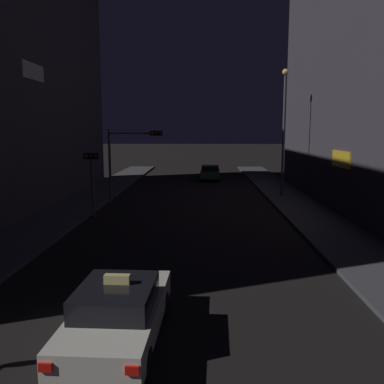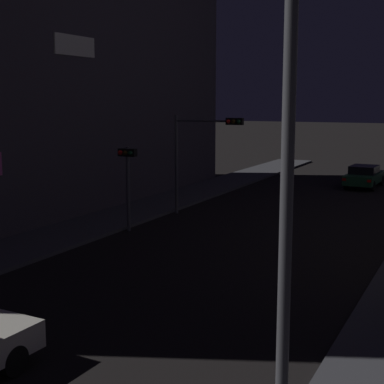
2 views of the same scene
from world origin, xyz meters
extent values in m
cube|color=#424247|center=(-6.95, 25.64, 0.07)|extent=(3.12, 55.28, 0.14)
cube|color=#3D3842|center=(-12.26, 23.34, 8.63)|extent=(7.50, 31.04, 17.27)
cube|color=white|center=(-8.47, 23.34, 7.94)|extent=(0.08, 2.80, 0.90)
cylinder|color=black|center=(-0.12, 10.24, 0.32)|extent=(0.24, 0.65, 0.64)
cube|color=#1E512D|center=(1.61, 39.69, 0.62)|extent=(1.96, 4.46, 0.60)
cube|color=black|center=(1.61, 39.49, 1.17)|extent=(1.66, 2.04, 0.50)
cube|color=red|center=(0.78, 37.50, 0.72)|extent=(0.24, 0.07, 0.16)
cube|color=red|center=(2.28, 37.44, 0.72)|extent=(0.24, 0.07, 0.16)
cylinder|color=black|center=(0.87, 41.08, 0.32)|extent=(0.24, 0.65, 0.64)
cylinder|color=black|center=(2.46, 41.02, 0.32)|extent=(0.24, 0.65, 0.64)
cylinder|color=black|center=(0.76, 38.36, 0.32)|extent=(0.24, 0.65, 0.64)
cylinder|color=black|center=(2.36, 38.30, 0.32)|extent=(0.24, 0.65, 0.64)
cylinder|color=#47474C|center=(-5.14, 26.70, 2.41)|extent=(0.16, 0.16, 4.82)
cylinder|color=#47474C|center=(-3.62, 26.70, 4.57)|extent=(3.05, 0.10, 0.10)
cube|color=black|center=(-2.10, 26.70, 4.57)|extent=(0.80, 0.28, 0.32)
sphere|color=red|center=(-2.34, 26.53, 4.57)|extent=(0.20, 0.20, 0.20)
sphere|color=#3F2D0C|center=(-2.10, 26.53, 4.57)|extent=(0.20, 0.20, 0.20)
sphere|color=#0C3319|center=(-1.85, 26.53, 4.57)|extent=(0.20, 0.20, 0.20)
cylinder|color=#47474C|center=(-5.14, 22.35, 1.81)|extent=(0.16, 0.16, 3.61)
cube|color=black|center=(-5.14, 22.35, 3.36)|extent=(0.80, 0.28, 0.32)
sphere|color=red|center=(-5.39, 22.17, 3.36)|extent=(0.20, 0.20, 0.20)
sphere|color=#3F2D0C|center=(-5.14, 22.17, 3.36)|extent=(0.20, 0.20, 0.20)
sphere|color=#0C3319|center=(-4.89, 22.17, 3.36)|extent=(0.20, 0.20, 0.20)
cylinder|color=#47474C|center=(5.99, 8.60, 3.48)|extent=(0.16, 0.16, 6.67)
camera|label=1|loc=(0.89, 0.31, 4.72)|focal=38.36mm
camera|label=2|loc=(7.97, 2.09, 5.51)|focal=53.70mm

